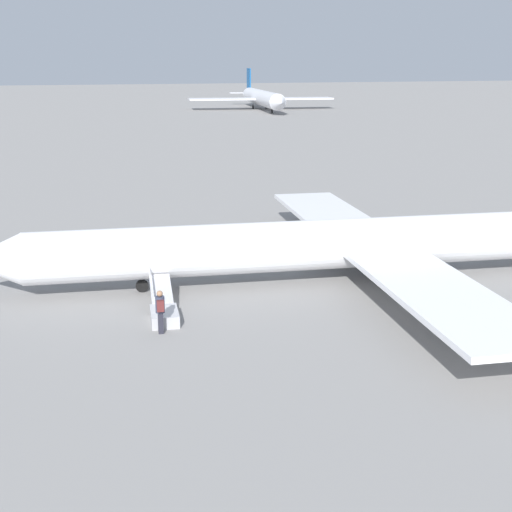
# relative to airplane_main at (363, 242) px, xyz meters

# --- Properties ---
(ground_plane) EXTENTS (600.00, 600.00, 0.00)m
(ground_plane) POSITION_rel_airplane_main_xyz_m (0.95, -0.11, -1.85)
(ground_plane) COLOR gray
(airplane_main) EXTENTS (35.36, 27.52, 6.23)m
(airplane_main) POSITION_rel_airplane_main_xyz_m (0.00, 0.00, 0.00)
(airplane_main) COLOR white
(airplane_main) RESTS_ON ground
(airplane_taxiing_distant) EXTENTS (31.79, 41.33, 8.52)m
(airplane_taxiing_distant) POSITION_rel_airplane_main_xyz_m (-33.84, -119.54, 0.68)
(airplane_taxiing_distant) COLOR silver
(airplane_taxiing_distant) RESTS_ON ground
(boarding_stairs) EXTENTS (1.46, 4.10, 1.60)m
(boarding_stairs) POSITION_rel_airplane_main_xyz_m (10.21, 2.56, -1.49)
(boarding_stairs) COLOR #B2B2B7
(boarding_stairs) RESTS_ON ground
(passenger) EXTENTS (0.36, 0.55, 1.74)m
(passenger) POSITION_rel_airplane_main_xyz_m (10.62, 4.14, -0.85)
(passenger) COLOR #23232D
(passenger) RESTS_ON ground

